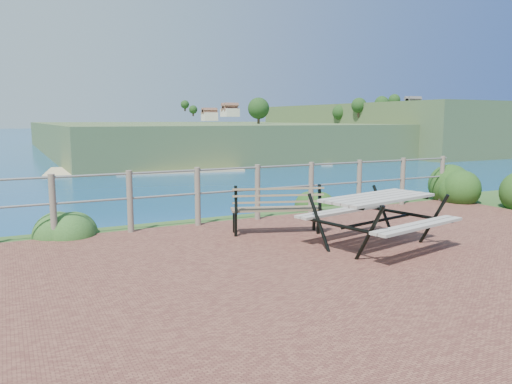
{
  "coord_description": "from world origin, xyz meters",
  "views": [
    {
      "loc": [
        -4.05,
        -4.61,
        1.83
      ],
      "look_at": [
        -0.73,
        1.97,
        0.75
      ],
      "focal_mm": 35.0,
      "sensor_mm": 36.0,
      "label": 1
    }
  ],
  "objects": [
    {
      "name": "ground",
      "position": [
        0.0,
        0.0,
        0.0
      ],
      "size": [
        10.0,
        7.0,
        0.12
      ],
      "primitive_type": "cube",
      "color": "brown",
      "rests_on": "ground"
    },
    {
      "name": "picnic_table",
      "position": [
        0.62,
        0.82,
        0.47
      ],
      "size": [
        1.84,
        1.48,
        0.73
      ],
      "rotation": [
        0.0,
        0.0,
        0.21
      ],
      "color": "gray",
      "rests_on": "ground"
    },
    {
      "name": "park_bench",
      "position": [
        -0.24,
        2.22,
        0.53
      ],
      "size": [
        1.46,
        0.8,
        0.8
      ],
      "rotation": [
        0.0,
        0.0,
        -0.33
      ],
      "color": "brown",
      "rests_on": "ground"
    },
    {
      "name": "safety_railing",
      "position": [
        0.0,
        3.35,
        0.57
      ],
      "size": [
        9.4,
        0.1,
        1.0
      ],
      "color": "#6B5B4C",
      "rests_on": "ground"
    },
    {
      "name": "distant_bay",
      "position": [
        173.07,
        202.61,
        -1.52
      ],
      "size": [
        290.0,
        232.36,
        24.0
      ],
      "color": "#3D5E2F",
      "rests_on": "ground"
    },
    {
      "name": "shrub_lip_east",
      "position": [
        1.99,
        4.3,
        0.0
      ],
      "size": [
        0.69,
        0.69,
        0.4
      ],
      "primitive_type": "ellipsoid",
      "color": "#1E3C12",
      "rests_on": "ground"
    },
    {
      "name": "shrub_lip_west",
      "position": [
        -3.3,
        3.76,
        0.0
      ],
      "size": [
        0.85,
        0.85,
        0.62
      ],
      "primitive_type": "ellipsoid",
      "color": "#274E1D",
      "rests_on": "ground"
    },
    {
      "name": "ocean",
      "position": [
        0.0,
        200.0,
        0.0
      ],
      "size": [
        1200.0,
        1200.0,
        0.0
      ],
      "primitive_type": "plane",
      "color": "#155A80",
      "rests_on": "ground"
    },
    {
      "name": "shrub_right_edge",
      "position": [
        4.91,
        3.11,
        0.0
      ],
      "size": [
        1.1,
        1.1,
        1.57
      ],
      "primitive_type": "ellipsoid",
      "color": "#1E3C12",
      "rests_on": "ground"
    }
  ]
}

